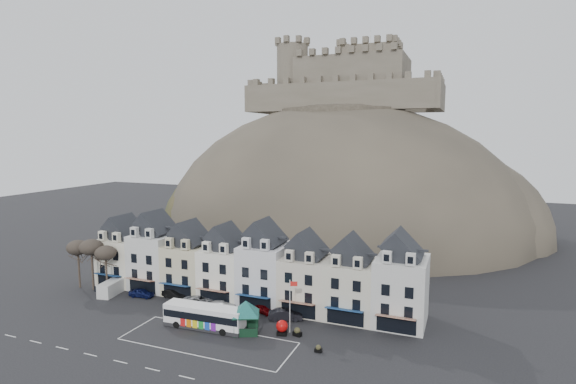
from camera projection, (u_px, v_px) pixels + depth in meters
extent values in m
plane|color=black|center=(189.00, 342.00, 56.21)|extent=(300.00, 300.00, 0.00)
cube|color=silver|center=(208.00, 341.00, 56.63)|extent=(22.00, 7.50, 0.01)
cube|color=white|center=(126.00, 259.00, 79.19)|extent=(6.80, 8.00, 8.00)
cube|color=black|center=(125.00, 231.00, 78.53)|extent=(6.80, 5.76, 2.80)
cube|color=white|center=(103.00, 236.00, 75.80)|extent=(1.20, 0.80, 1.60)
cube|color=white|center=(117.00, 237.00, 74.70)|extent=(1.20, 0.80, 1.60)
cube|color=black|center=(110.00, 281.00, 75.82)|extent=(5.10, 0.06, 2.20)
cube|color=navy|center=(107.00, 275.00, 75.03)|extent=(5.10, 1.29, 0.43)
cube|color=silver|center=(157.00, 260.00, 76.61)|extent=(6.80, 8.00, 9.20)
cube|color=black|center=(156.00, 227.00, 75.88)|extent=(6.80, 5.76, 2.80)
cube|color=silver|center=(135.00, 232.00, 73.15)|extent=(1.20, 0.80, 1.60)
cube|color=silver|center=(150.00, 234.00, 72.05)|extent=(1.20, 0.80, 1.60)
cube|color=black|center=(142.00, 286.00, 73.32)|extent=(5.10, 0.06, 2.20)
cube|color=maroon|center=(139.00, 280.00, 72.54)|extent=(5.10, 1.29, 0.43)
cube|color=beige|center=(191.00, 268.00, 74.19)|extent=(6.80, 8.00, 8.00)
cube|color=black|center=(190.00, 237.00, 73.54)|extent=(6.80, 5.76, 2.80)
cube|color=beige|center=(169.00, 243.00, 70.81)|extent=(1.20, 0.80, 1.60)
cube|color=beige|center=(185.00, 245.00, 69.71)|extent=(1.20, 0.80, 1.60)
cube|color=black|center=(177.00, 291.00, 70.82)|extent=(5.10, 0.06, 2.20)
cube|color=navy|center=(174.00, 285.00, 70.04)|extent=(5.10, 1.29, 0.43)
cube|color=white|center=(227.00, 272.00, 71.70)|extent=(6.80, 8.00, 8.00)
cube|color=black|center=(227.00, 241.00, 71.04)|extent=(6.80, 5.76, 2.80)
cube|color=white|center=(207.00, 247.00, 68.31)|extent=(1.20, 0.80, 1.60)
cube|color=white|center=(224.00, 249.00, 67.21)|extent=(1.20, 0.80, 1.60)
cube|color=black|center=(215.00, 297.00, 68.33)|extent=(5.10, 0.06, 2.20)
cube|color=maroon|center=(212.00, 290.00, 67.54)|extent=(5.10, 1.29, 0.43)
cube|color=silver|center=(266.00, 274.00, 69.12)|extent=(6.80, 8.00, 9.20)
cube|color=black|center=(266.00, 237.00, 68.39)|extent=(6.80, 5.76, 2.80)
cube|color=silver|center=(246.00, 243.00, 65.66)|extent=(1.20, 0.80, 1.60)
cube|color=silver|center=(265.00, 245.00, 64.56)|extent=(1.20, 0.80, 1.60)
cube|color=black|center=(255.00, 303.00, 65.83)|extent=(5.10, 0.06, 2.20)
cube|color=navy|center=(253.00, 296.00, 65.05)|extent=(5.10, 1.29, 0.43)
cube|color=beige|center=(308.00, 283.00, 66.70)|extent=(6.80, 8.00, 8.00)
cube|color=black|center=(308.00, 249.00, 66.04)|extent=(6.80, 5.76, 2.80)
cube|color=beige|center=(290.00, 256.00, 63.31)|extent=(1.20, 0.80, 1.60)
cube|color=beige|center=(310.00, 258.00, 62.22)|extent=(1.20, 0.80, 1.60)
cube|color=black|center=(298.00, 310.00, 63.33)|extent=(5.10, 0.06, 2.20)
cube|color=maroon|center=(297.00, 303.00, 62.55)|extent=(5.10, 1.29, 0.43)
cube|color=beige|center=(353.00, 288.00, 64.21)|extent=(6.80, 8.00, 8.00)
cube|color=black|center=(353.00, 253.00, 63.55)|extent=(6.80, 5.76, 2.80)
cube|color=beige|center=(336.00, 261.00, 60.82)|extent=(1.20, 0.80, 1.60)
cube|color=beige|center=(358.00, 263.00, 59.72)|extent=(1.20, 0.80, 1.60)
cube|color=black|center=(345.00, 317.00, 60.84)|extent=(5.10, 0.06, 2.20)
cube|color=navy|center=(344.00, 310.00, 60.05)|extent=(5.10, 1.29, 0.43)
cube|color=silver|center=(401.00, 290.00, 61.63)|extent=(6.80, 8.00, 9.20)
cube|color=black|center=(403.00, 249.00, 60.90)|extent=(6.80, 5.76, 2.80)
cube|color=silver|center=(387.00, 257.00, 58.17)|extent=(1.20, 0.80, 1.60)
cube|color=silver|center=(411.00, 259.00, 57.07)|extent=(1.20, 0.80, 1.60)
cube|color=black|center=(396.00, 325.00, 58.34)|extent=(5.10, 0.06, 2.20)
cube|color=maroon|center=(396.00, 317.00, 57.56)|extent=(5.10, 1.29, 0.43)
ellipsoid|color=#3A352C|center=(338.00, 231.00, 120.72)|extent=(96.00, 76.00, 68.00)
ellipsoid|color=#283118|center=(255.00, 229.00, 123.26)|extent=(52.00, 44.00, 42.00)
ellipsoid|color=#3A352C|center=(432.00, 236.00, 115.59)|extent=(56.00, 48.00, 46.00)
ellipsoid|color=#283118|center=(307.00, 242.00, 109.28)|extent=(40.00, 28.00, 28.00)
ellipsoid|color=#3A352C|center=(365.00, 245.00, 105.99)|extent=(36.00, 28.00, 24.00)
cylinder|color=#3A352C|center=(340.00, 115.00, 116.79)|extent=(30.00, 30.00, 3.00)
cube|color=#5C5646|center=(336.00, 96.00, 112.53)|extent=(48.00, 2.20, 7.00)
cube|color=#5C5646|center=(354.00, 101.00, 130.96)|extent=(48.00, 2.20, 7.00)
cube|color=#5C5646|center=(265.00, 101.00, 130.56)|extent=(2.20, 22.00, 7.00)
cube|color=#5C5646|center=(439.00, 96.00, 112.93)|extent=(2.20, 22.00, 7.00)
cube|color=#5C5646|center=(353.00, 78.00, 120.31)|extent=(28.00, 18.00, 10.00)
cube|color=#5C5646|center=(370.00, 72.00, 120.50)|extent=(14.00, 12.00, 13.00)
cylinder|color=#5C5646|center=(292.00, 79.00, 122.50)|extent=(8.40, 8.40, 18.00)
cylinder|color=silver|center=(371.00, 38.00, 119.36)|extent=(0.16, 0.16, 5.00)
cylinder|color=#362B22|center=(79.00, 271.00, 76.17)|extent=(0.32, 0.32, 5.74)
ellipsoid|color=#383028|center=(78.00, 247.00, 75.65)|extent=(3.61, 3.61, 2.54)
cylinder|color=#362B22|center=(93.00, 272.00, 75.05)|extent=(0.32, 0.32, 6.02)
ellipsoid|color=#383028|center=(91.00, 247.00, 74.51)|extent=(3.78, 3.78, 2.67)
cylinder|color=#362B22|center=(107.00, 276.00, 73.99)|extent=(0.32, 0.32, 5.46)
ellipsoid|color=#383028|center=(105.00, 253.00, 73.49)|extent=(3.43, 3.43, 2.42)
cube|color=#262628|center=(205.00, 326.00, 60.32)|extent=(11.32, 3.08, 0.51)
cube|color=white|center=(204.00, 315.00, 60.13)|extent=(11.32, 3.03, 2.57)
cube|color=black|center=(204.00, 314.00, 60.11)|extent=(11.10, 3.10, 0.97)
cube|color=white|center=(204.00, 307.00, 59.98)|extent=(11.09, 2.92, 0.26)
cube|color=orange|center=(242.00, 313.00, 58.19)|extent=(0.11, 1.23, 0.29)
cylinder|color=black|center=(223.00, 332.00, 58.13)|extent=(0.99, 0.37, 0.98)
cylinder|color=black|center=(231.00, 325.00, 60.29)|extent=(0.99, 0.37, 0.98)
cylinder|color=black|center=(177.00, 325.00, 60.40)|extent=(0.99, 0.37, 0.98)
cylinder|color=black|center=(186.00, 318.00, 62.56)|extent=(0.99, 0.37, 0.98)
cube|color=black|center=(236.00, 319.00, 60.23)|extent=(0.21, 0.21, 2.50)
cube|color=black|center=(257.00, 319.00, 60.34)|extent=(0.21, 0.21, 2.50)
cube|color=black|center=(235.00, 328.00, 57.44)|extent=(0.21, 0.21, 2.50)
cube|color=black|center=(256.00, 328.00, 57.55)|extent=(0.21, 0.21, 2.50)
cube|color=black|center=(246.00, 314.00, 58.73)|extent=(4.53, 4.53, 0.12)
cone|color=#125250|center=(246.00, 308.00, 58.61)|extent=(6.29, 6.29, 1.87)
cube|color=black|center=(282.00, 333.00, 58.46)|extent=(1.58, 1.58, 0.50)
sphere|color=#B70B0A|center=(282.00, 326.00, 58.35)|extent=(1.55, 1.55, 1.55)
cylinder|color=silver|center=(290.00, 306.00, 58.65)|extent=(0.11, 0.11, 7.17)
cube|color=red|center=(294.00, 284.00, 58.25)|extent=(0.94, 0.36, 0.63)
cube|color=silver|center=(111.00, 288.00, 72.96)|extent=(2.84, 5.10, 2.20)
cube|color=black|center=(111.00, 285.00, 72.91)|extent=(1.98, 0.40, 0.94)
cube|color=black|center=(297.00, 334.00, 58.00)|extent=(1.25, 0.84, 0.57)
sphere|color=#283118|center=(297.00, 330.00, 57.95)|extent=(0.80, 0.80, 0.80)
cube|color=black|center=(318.00, 350.00, 53.69)|extent=(0.95, 0.52, 0.46)
sphere|color=#283118|center=(318.00, 347.00, 53.64)|extent=(0.64, 0.64, 0.64)
imported|color=#0D1341|center=(142.00, 293.00, 71.88)|extent=(4.24, 2.12, 1.39)
imported|color=black|center=(174.00, 294.00, 71.14)|extent=(4.72, 2.63, 1.47)
imported|color=#AFB1B7|center=(199.00, 301.00, 68.29)|extent=(5.49, 3.69, 1.42)
imported|color=white|center=(221.00, 305.00, 66.68)|extent=(4.87, 3.45, 1.31)
imported|color=#500407|center=(264.00, 309.00, 65.43)|extent=(4.02, 2.61, 1.27)
imported|color=black|center=(285.00, 315.00, 62.94)|extent=(5.07, 3.29, 1.58)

